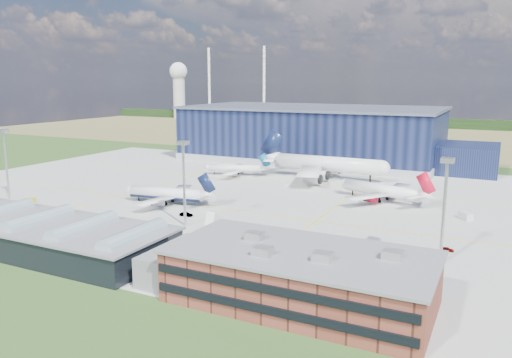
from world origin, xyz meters
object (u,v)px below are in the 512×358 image
Objects in this scene: airliner_regional at (235,164)px; hangar at (317,136)px; airliner_widebody at (327,156)px; gse_tug_c at (204,181)px; gse_van_a at (316,249)px; gse_cart_b at (284,184)px; ops_building at (300,276)px; airstair at (214,225)px; car_a at (447,249)px; airliner_navy at (166,187)px; light_mast_center at (184,170)px; gse_van_b at (466,216)px; airliner_red at (381,184)px; car_b at (186,214)px; light_mast_west at (5,153)px; gse_tug_a at (28,201)px; light_mast_east at (445,194)px.

hangar is at bearing -123.27° from airliner_regional.
airliner_widebody is 37.92m from airliner_regional.
hangar is 44.12× the size of gse_tug_c.
gse_van_a reaches higher than gse_cart_b.
airliner_widebody reaches higher than gse_tug_c.
airliner_widebody is 24.39m from gse_cart_b.
ops_building is 108.34m from gse_tug_c.
car_a is (55.58, 11.04, -1.28)m from airstair.
light_mast_center is at bearing 129.96° from airliner_navy.
car_a is at bearing 62.76° from ops_building.
gse_cart_b is 0.96× the size of car_a.
gse_van_b reaches higher than gse_tug_c.
gse_cart_b is (-35.93, 65.20, -0.56)m from gse_van_a.
hangar is at bearing 93.30° from light_mast_center.
hangar reaches higher than car_a.
gse_van_b is at bearing 175.98° from airliner_red.
airliner_regional is at bearing 31.88° from gse_van_a.
hangar is 136.61m from car_a.
airliner_red reaches higher than gse_van_b.
gse_tug_c is at bearing 19.60° from car_b.
gse_tug_c is at bearing 125.26° from gse_cart_b.
gse_cart_b is at bearing 39.32° from light_mast_west.
gse_tug_a is at bearing 19.30° from airliner_navy.
airliner_regional is (-64.00, 18.00, -1.08)m from airliner_red.
light_mast_west reaches higher than gse_van_b.
gse_van_a is 46.15m from car_b.
gse_tug_a is at bearing -178.31° from light_mast_center.
airliner_widebody is 14.67× the size of car_b.
light_mast_east is at bearing 170.28° from car_a.
gse_cart_b is (61.81, 61.59, -0.18)m from gse_tug_a.
airliner_widebody is at bearing 122.94° from light_mast_east.
light_mast_center reaches higher than airstair.
ops_building is 74.07m from gse_van_b.
gse_van_b is at bearing -172.82° from airliner_navy.
light_mast_west is 54.50m from airliner_navy.
ops_building is at bearing -123.68° from light_mast_east.
light_mast_east is 7.72× the size of gse_cart_b.
ops_building is at bearing -136.07° from gse_cart_b.
light_mast_west reaches higher than gse_tug_a.
airliner_red reaches higher than airliner_regional.
airliner_red is 6.17× the size of airstair.
ops_building is 1.32× the size of airliner_red.
airstair is at bearing 93.90° from car_a.
airliner_navy is 10.82× the size of gse_cart_b.
ops_building is at bearing 107.51° from airliner_regional.
car_a is at bearing 139.60° from airliner_red.
light_mast_center is 4.17× the size of gse_van_a.
gse_cart_b is (-9.71, -20.73, -8.44)m from airliner_widebody.
ops_building reaches higher than airliner_regional.
airliner_navy is at bearing 156.97° from gse_van_b.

